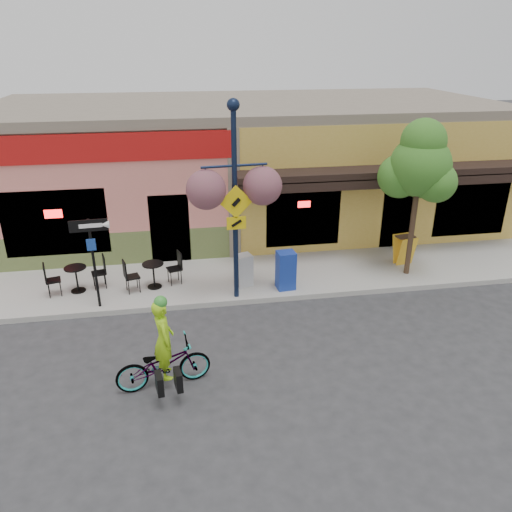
{
  "coord_description": "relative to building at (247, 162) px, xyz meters",
  "views": [
    {
      "loc": [
        -2.78,
        -11.16,
        6.52
      ],
      "look_at": [
        -0.82,
        0.5,
        1.4
      ],
      "focal_mm": 35.0,
      "sensor_mm": 36.0,
      "label": 1
    }
  ],
  "objects": [
    {
      "name": "ground",
      "position": [
        0.0,
        -7.5,
        -2.25
      ],
      "size": [
        90.0,
        90.0,
        0.0
      ],
      "primitive_type": "plane",
      "color": "#2D2D30",
      "rests_on": "ground"
    },
    {
      "name": "sandwich_board",
      "position": [
        4.09,
        -5.63,
        -1.64
      ],
      "size": [
        0.61,
        0.49,
        0.92
      ],
      "primitive_type": null,
      "rotation": [
        0.0,
        0.0,
        0.17
      ],
      "color": "yellow",
      "rests_on": "sidewalk"
    },
    {
      "name": "sidewalk",
      "position": [
        0.0,
        -5.5,
        -2.17
      ],
      "size": [
        24.0,
        3.0,
        0.15
      ],
      "primitive_type": "cube",
      "color": "#9E9B93",
      "rests_on": "ground"
    },
    {
      "name": "cafe_set_left",
      "position": [
        -5.59,
        -5.75,
        -1.63
      ],
      "size": [
        1.71,
        1.13,
        0.94
      ],
      "primitive_type": null,
      "rotation": [
        0.0,
        0.0,
        0.23
      ],
      "color": "black",
      "rests_on": "sidewalk"
    },
    {
      "name": "lamp_post",
      "position": [
        -1.31,
        -6.76,
        0.48
      ],
      "size": [
        1.7,
        0.79,
        5.17
      ],
      "primitive_type": null,
      "rotation": [
        0.0,
        0.0,
        0.08
      ],
      "color": "#101A33",
      "rests_on": "sidewalk"
    },
    {
      "name": "curb",
      "position": [
        0.0,
        -6.95,
        -2.17
      ],
      "size": [
        24.0,
        0.12,
        0.15
      ],
      "primitive_type": "cube",
      "color": "#A8A59E",
      "rests_on": "ground"
    },
    {
      "name": "cafe_set_right",
      "position": [
        -3.51,
        -5.85,
        -1.63
      ],
      "size": [
        1.74,
        1.19,
        0.95
      ],
      "primitive_type": null,
      "rotation": [
        0.0,
        0.0,
        0.28
      ],
      "color": "black",
      "rests_on": "sidewalk"
    },
    {
      "name": "street_tree",
      "position": [
        3.87,
        -6.15,
        0.18
      ],
      "size": [
        2.28,
        2.28,
        4.56
      ],
      "primitive_type": null,
      "rotation": [
        0.0,
        0.0,
        -0.34
      ],
      "color": "#3D7A26",
      "rests_on": "sidewalk"
    },
    {
      "name": "building",
      "position": [
        0.0,
        0.0,
        0.0
      ],
      "size": [
        18.2,
        8.2,
        4.5
      ],
      "primitive_type": null,
      "color": "#DE7A6D",
      "rests_on": "ground"
    },
    {
      "name": "newspaper_box_blue",
      "position": [
        0.1,
        -6.5,
        -1.56
      ],
      "size": [
        0.53,
        0.48,
        1.09
      ],
      "primitive_type": null,
      "rotation": [
        0.0,
        0.0,
        0.09
      ],
      "color": "#193498",
      "rests_on": "sidewalk"
    },
    {
      "name": "one_way_sign",
      "position": [
        -4.9,
        -6.72,
        -0.9
      ],
      "size": [
        0.93,
        0.26,
        2.4
      ],
      "primitive_type": null,
      "rotation": [
        0.0,
        0.0,
        0.07
      ],
      "color": "black",
      "rests_on": "sidewalk"
    },
    {
      "name": "bicycle",
      "position": [
        -3.24,
        -10.09,
        -1.74
      ],
      "size": [
        2.01,
        0.99,
        1.01
      ],
      "primitive_type": "imported",
      "rotation": [
        0.0,
        0.0,
        1.74
      ],
      "color": "maroon",
      "rests_on": "ground"
    },
    {
      "name": "cyclist_rider",
      "position": [
        -3.19,
        -10.09,
        -1.4
      ],
      "size": [
        0.51,
        0.68,
        1.7
      ],
      "primitive_type": "imported",
      "rotation": [
        0.0,
        0.0,
        1.74
      ],
      "color": "#9CDA16",
      "rests_on": "ground"
    },
    {
      "name": "newspaper_box_grey",
      "position": [
        -1.01,
        -6.11,
        -1.64
      ],
      "size": [
        0.52,
        0.49,
        0.91
      ],
      "primitive_type": null,
      "rotation": [
        0.0,
        0.0,
        0.28
      ],
      "color": "#B7B7B7",
      "rests_on": "sidewalk"
    }
  ]
}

